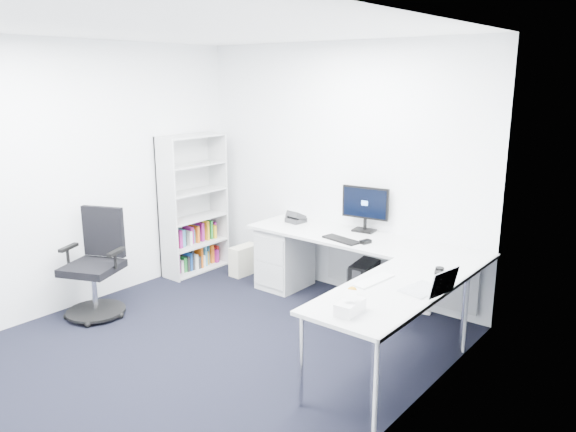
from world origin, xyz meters
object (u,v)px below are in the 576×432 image
Objects in this scene: bookshelf at (194,205)px; monitor at (365,209)px; task_chair at (92,265)px; laptop at (422,276)px; l_desk at (342,282)px.

bookshelf is 3.25× the size of monitor.
task_chair reaches higher than laptop.
bookshelf is at bearing -172.92° from monitor.
bookshelf is 3.34m from laptop.
monitor is (2.05, 0.54, 0.15)m from bookshelf.
l_desk is at bearing -1.32° from bookshelf.
monitor is 1.60× the size of laptop.
monitor is at bearing 25.66° from task_chair.
bookshelf reaches higher than task_chair.
bookshelf is at bearing 74.98° from task_chair.
monitor is at bearing 101.74° from l_desk.
laptop is at bearing -28.15° from l_desk.
bookshelf is (-2.17, 0.05, 0.47)m from l_desk.
l_desk is 2.37× the size of task_chair.
monitor reaches higher than l_desk.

